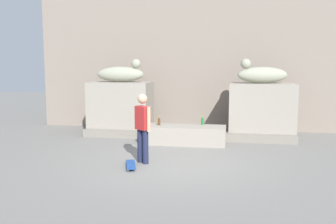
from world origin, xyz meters
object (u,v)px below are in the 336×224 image
object	(u,v)px
bottle_green	(202,121)
statue_reclining_left	(121,74)
bottle_brown	(159,122)
skater	(143,125)
skateboard	(131,165)
statue_reclining_right	(261,74)

from	to	relation	value
bottle_green	statue_reclining_left	bearing A→B (deg)	161.24
statue_reclining_left	bottle_brown	distance (m)	2.44
statue_reclining_left	skater	xyz separation A→B (m)	(1.61, -3.63, -1.12)
statue_reclining_left	bottle_brown	size ratio (longest dim) A/B	6.33
skateboard	bottle_green	world-z (taller)	bottle_green
statue_reclining_right	bottle_green	xyz separation A→B (m)	(-1.77, -0.95, -1.41)
statue_reclining_left	skater	world-z (taller)	statue_reclining_left
statue_reclining_left	skateboard	distance (m)	4.74
skater	bottle_green	size ratio (longest dim) A/B	6.56
skater	skateboard	distance (m)	0.98
skater	skateboard	world-z (taller)	skater
statue_reclining_left	bottle_green	bearing A→B (deg)	-20.24
statue_reclining_right	bottle_brown	bearing A→B (deg)	8.72
statue_reclining_left	bottle_brown	xyz separation A→B (m)	(1.54, -1.26, -1.41)
skater	bottle_green	world-z (taller)	skater
statue_reclining_right	bottle_brown	world-z (taller)	statue_reclining_right
bottle_green	skateboard	bearing A→B (deg)	-114.37
statue_reclining_left	statue_reclining_right	size ratio (longest dim) A/B	0.96
bottle_brown	bottle_green	bearing A→B (deg)	13.00
statue_reclining_left	statue_reclining_right	xyz separation A→B (m)	(4.60, -0.01, 0.00)
statue_reclining_right	skateboard	world-z (taller)	statue_reclining_right
skater	bottle_green	distance (m)	2.95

